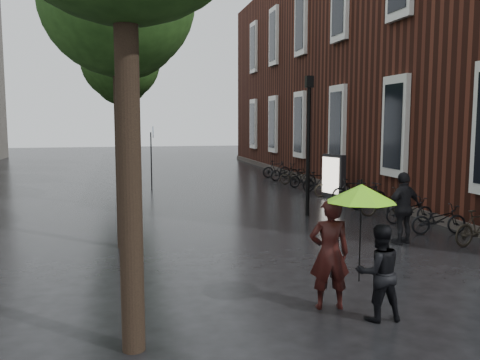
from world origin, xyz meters
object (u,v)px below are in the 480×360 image
object	(u,v)px
person_black	(379,272)
ad_lightbox	(333,176)
lamp_post	(308,132)
parked_bicycles	(339,188)
person_burgundy	(329,254)
pedestrian_walking	(404,208)

from	to	relation	value
person_black	ad_lightbox	world-z (taller)	ad_lightbox
ad_lightbox	lamp_post	size ratio (longest dim) A/B	0.39
person_black	ad_lightbox	distance (m)	13.10
parked_bicycles	ad_lightbox	bearing A→B (deg)	117.70
person_burgundy	ad_lightbox	world-z (taller)	person_burgundy
lamp_post	parked_bicycles	bearing A→B (deg)	51.03
person_burgundy	parked_bicycles	xyz separation A→B (m)	(5.27, 11.37, -0.50)
parked_bicycles	lamp_post	distance (m)	4.73
person_burgundy	lamp_post	size ratio (longest dim) A/B	0.41
person_black	parked_bicycles	world-z (taller)	person_black
pedestrian_walking	lamp_post	xyz separation A→B (m)	(-1.02, 4.32, 1.89)
parked_bicycles	lamp_post	xyz separation A→B (m)	(-2.57, -3.17, 2.38)
person_black	lamp_post	world-z (taller)	lamp_post
lamp_post	ad_lightbox	bearing A→B (deg)	54.73
person_black	person_burgundy	bearing A→B (deg)	-45.48
person_burgundy	person_black	world-z (taller)	person_burgundy
person_black	parked_bicycles	bearing A→B (deg)	-107.75
person_burgundy	person_black	xyz separation A→B (m)	(0.57, -0.66, -0.17)
lamp_post	pedestrian_walking	bearing A→B (deg)	-76.73
person_burgundy	parked_bicycles	distance (m)	12.54
parked_bicycles	lamp_post	size ratio (longest dim) A/B	3.63
ad_lightbox	lamp_post	bearing A→B (deg)	-142.08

